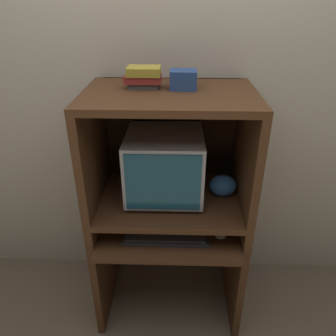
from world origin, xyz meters
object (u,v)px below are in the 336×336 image
(storage_box, at_px, (183,80))
(crt_monitor, at_px, (165,165))
(mouse, at_px, (221,236))
(snack_bag, at_px, (223,186))
(keyboard, at_px, (166,236))
(book_stack, at_px, (144,77))

(storage_box, bearing_deg, crt_monitor, -163.08)
(mouse, xyz_separation_m, storage_box, (-0.22, 0.22, 0.79))
(crt_monitor, distance_m, storage_box, 0.47)
(mouse, bearing_deg, snack_bag, 84.34)
(keyboard, distance_m, book_stack, 0.84)
(crt_monitor, xyz_separation_m, keyboard, (0.01, -0.20, -0.33))
(mouse, xyz_separation_m, book_stack, (-0.41, 0.24, 0.79))
(snack_bag, height_order, book_stack, book_stack)
(keyboard, xyz_separation_m, mouse, (0.30, 0.00, 0.00))
(keyboard, height_order, book_stack, book_stack)
(keyboard, bearing_deg, storage_box, 70.46)
(keyboard, xyz_separation_m, book_stack, (-0.11, 0.24, 0.79))
(crt_monitor, height_order, keyboard, crt_monitor)
(crt_monitor, relative_size, mouse, 7.29)
(keyboard, relative_size, book_stack, 2.56)
(crt_monitor, distance_m, mouse, 0.49)
(snack_bag, bearing_deg, crt_monitor, 179.87)
(snack_bag, bearing_deg, mouse, -95.66)
(crt_monitor, bearing_deg, book_stack, 155.68)
(snack_bag, xyz_separation_m, book_stack, (-0.43, 0.05, 0.59))
(snack_bag, relative_size, storage_box, 1.17)
(mouse, relative_size, snack_bag, 0.38)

